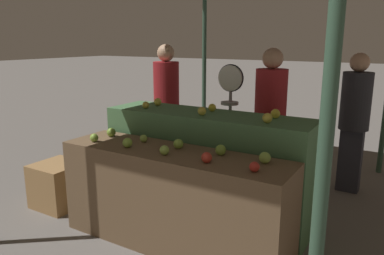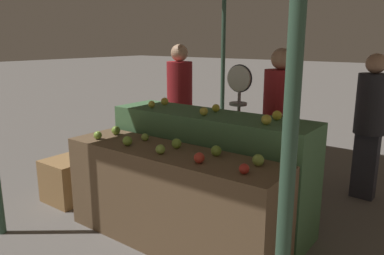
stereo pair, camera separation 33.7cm
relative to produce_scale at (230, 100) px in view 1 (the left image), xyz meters
name	(u,v)px [view 1 (the left image)]	position (x,y,z in m)	size (l,w,h in m)	color
ground_plane	(173,244)	(0.09, -1.31, -1.12)	(60.00, 60.00, 0.00)	#66605B
display_counter_front	(173,199)	(0.09, -1.31, -0.69)	(2.08, 0.55, 0.87)	brown
display_counter_back	(206,167)	(0.09, -0.71, -0.57)	(2.08, 0.55, 1.10)	#4C7A4C
apple_front_0	(94,138)	(-0.70, -1.43, -0.22)	(0.08, 0.08, 0.08)	#84AD3D
apple_front_1	(127,143)	(-0.31, -1.41, -0.21)	(0.09, 0.09, 0.09)	#84AD3D
apple_front_2	(164,150)	(0.09, -1.42, -0.21)	(0.08, 0.08, 0.08)	#8EB247
apple_front_3	(207,157)	(0.48, -1.42, -0.21)	(0.08, 0.08, 0.08)	red
apple_front_4	(254,167)	(0.88, -1.42, -0.22)	(0.08, 0.08, 0.08)	#B72D23
apple_front_5	(111,132)	(-0.70, -1.20, -0.21)	(0.09, 0.09, 0.09)	#7AA338
apple_front_6	(144,138)	(-0.30, -1.20, -0.22)	(0.07, 0.07, 0.07)	#8EB247
apple_front_7	(178,144)	(0.09, -1.21, -0.21)	(0.09, 0.09, 0.09)	#84AD3D
apple_front_8	(221,150)	(0.49, -1.19, -0.21)	(0.09, 0.09, 0.09)	#7AA338
apple_front_9	(265,158)	(0.87, -1.20, -0.21)	(0.09, 0.09, 0.09)	#8EB247
apple_back_0	(146,105)	(-0.57, -0.81, 0.01)	(0.07, 0.07, 0.07)	gold
apple_back_1	(202,111)	(0.10, -0.82, 0.02)	(0.08, 0.08, 0.08)	gold
apple_back_2	(267,118)	(0.74, -0.82, 0.02)	(0.09, 0.09, 0.09)	gold
apple_back_3	(158,102)	(-0.57, -0.61, 0.02)	(0.08, 0.08, 0.08)	yellow
apple_back_4	(212,108)	(0.09, -0.60, 0.01)	(0.08, 0.08, 0.08)	gold
apple_back_5	(275,114)	(0.74, -0.60, 0.02)	(0.09, 0.09, 0.09)	gold
produce_scale	(230,100)	(0.00, 0.00, 0.00)	(0.31, 0.20, 1.52)	#99999E
person_vendor_at_scale	(270,114)	(0.45, 0.10, -0.13)	(0.45, 0.45, 1.71)	#2D2D38
person_customer_left	(166,99)	(-1.08, 0.29, -0.11)	(0.44, 0.44, 1.73)	#2D2D38
person_customer_right	(355,113)	(1.22, 0.81, -0.16)	(0.35, 0.35, 1.65)	#2D2D38
wooden_crate_side	(59,185)	(-1.44, -1.28, -0.88)	(0.48, 0.48, 0.48)	#9E7547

